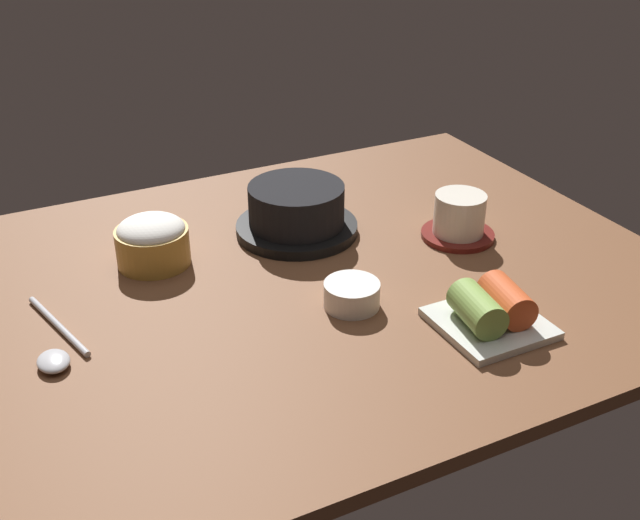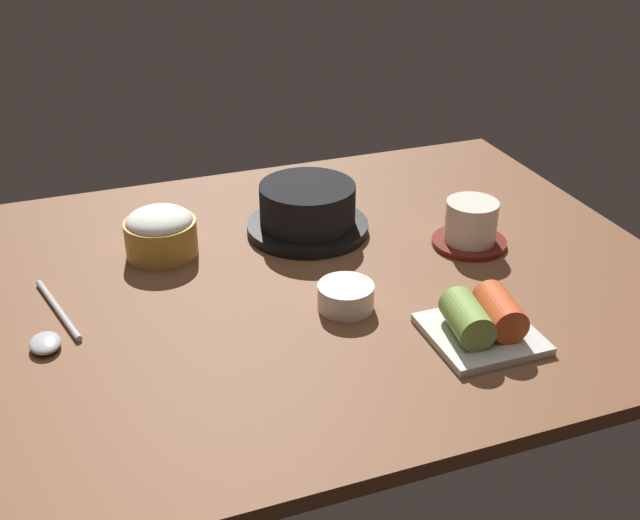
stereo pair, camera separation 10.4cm
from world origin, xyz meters
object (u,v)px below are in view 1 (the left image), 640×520
stone_pot (297,210)px  tea_cup_with_saucer (457,217)px  kimchi_plate (491,311)px  spoon (55,349)px  rice_bowl (152,240)px  banchan_cup_center (352,294)px

stone_pot → tea_cup_with_saucer: stone_pot is taller
kimchi_plate → spoon: bearing=159.5°
rice_bowl → banchan_cup_center: (19.06, -22.03, -1.76)cm
tea_cup_with_saucer → spoon: 58.53cm
stone_pot → kimchi_plate: stone_pot is taller
banchan_cup_center → tea_cup_with_saucer: bearing=23.6°
banchan_cup_center → spoon: size_ratio=0.40×
stone_pot → banchan_cup_center: stone_pot is taller
tea_cup_with_saucer → rice_bowl: bearing=164.1°
banchan_cup_center → kimchi_plate: bearing=-42.9°
banchan_cup_center → kimchi_plate: size_ratio=0.57×
banchan_cup_center → spoon: bearing=170.0°
spoon → tea_cup_with_saucer: bearing=3.8°
stone_pot → spoon: bearing=-157.9°
kimchi_plate → spoon: (-47.90, 17.88, -1.63)cm
tea_cup_with_saucer → banchan_cup_center: tea_cup_with_saucer is taller
banchan_cup_center → spoon: 35.88cm
banchan_cup_center → stone_pot: bearing=83.3°
spoon → stone_pot: bearing=22.1°
kimchi_plate → spoon: 51.16cm
stone_pot → kimchi_plate: bearing=-73.2°
stone_pot → spoon: stone_pot is taller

